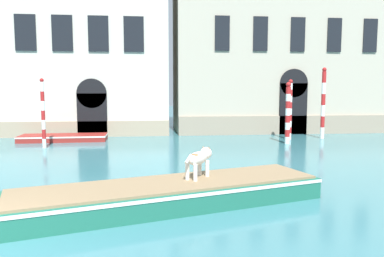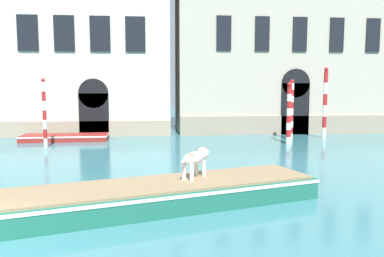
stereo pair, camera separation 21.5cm
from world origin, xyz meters
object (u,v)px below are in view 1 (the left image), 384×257
object	(u,v)px
boat_moored_near_palazzo	(64,138)
mooring_pole_3	(43,113)
mooring_pole_2	(323,103)
boat_foreground	(170,193)
mooring_pole_1	(290,109)
mooring_pole_0	(288,113)
dog_on_deck	(199,158)

from	to	relation	value
boat_moored_near_palazzo	mooring_pole_3	distance (m)	3.06
mooring_pole_2	mooring_pole_3	world-z (taller)	mooring_pole_2
boat_foreground	mooring_pole_1	distance (m)	14.10
mooring_pole_0	boat_foreground	bearing A→B (deg)	-123.93
mooring_pole_3	boat_foreground	bearing A→B (deg)	-59.82
boat_foreground	boat_moored_near_palazzo	bearing A→B (deg)	96.79
mooring_pole_2	mooring_pole_3	xyz separation A→B (m)	(-15.53, -2.06, -0.37)
mooring_pole_0	mooring_pole_1	distance (m)	1.84
dog_on_deck	mooring_pole_1	size ratio (longest dim) A/B	0.28
mooring_pole_3	mooring_pole_0	bearing A→B (deg)	0.51
boat_moored_near_palazzo	mooring_pole_3	xyz separation A→B (m)	(-0.36, -2.60, 1.57)
boat_foreground	boat_moored_near_palazzo	distance (m)	13.76
dog_on_deck	boat_moored_near_palazzo	xyz separation A→B (m)	(-6.26, 12.19, -0.93)
dog_on_deck	mooring_pole_0	bearing A→B (deg)	6.27
boat_moored_near_palazzo	mooring_pole_3	size ratio (longest dim) A/B	1.40
boat_foreground	mooring_pole_1	bearing A→B (deg)	40.72
dog_on_deck	mooring_pole_3	world-z (taller)	mooring_pole_3
dog_on_deck	boat_moored_near_palazzo	bearing A→B (deg)	65.32
boat_foreground	dog_on_deck	world-z (taller)	dog_on_deck
boat_foreground	mooring_pole_1	world-z (taller)	mooring_pole_1
boat_moored_near_palazzo	mooring_pole_0	bearing A→B (deg)	-13.22
mooring_pole_0	boat_moored_near_palazzo	bearing A→B (deg)	168.54
mooring_pole_0	mooring_pole_1	world-z (taller)	mooring_pole_1
dog_on_deck	mooring_pole_3	bearing A→B (deg)	72.75
dog_on_deck	mooring_pole_0	world-z (taller)	mooring_pole_0
mooring_pole_1	mooring_pole_3	size ratio (longest dim) A/B	1.01
mooring_pole_3	boat_moored_near_palazzo	bearing A→B (deg)	82.15
dog_on_deck	mooring_pole_1	world-z (taller)	mooring_pole_1
boat_foreground	mooring_pole_3	xyz separation A→B (m)	(-5.83, 10.02, 1.43)
mooring_pole_0	mooring_pole_3	world-z (taller)	mooring_pole_3
boat_foreground	dog_on_deck	distance (m)	1.21
mooring_pole_2	mooring_pole_0	bearing A→B (deg)	-146.07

